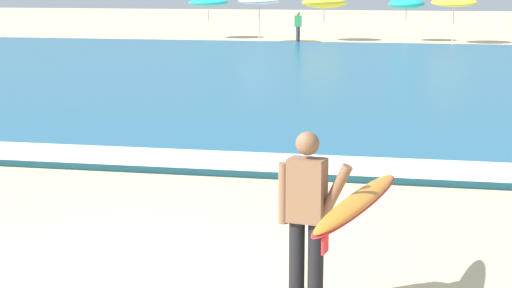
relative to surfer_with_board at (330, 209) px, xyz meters
The scene contains 10 objects.
ground_plane 2.48m from the surfer_with_board, behind, with size 160.00×160.00×0.00m, color beige.
sea 19.45m from the surfer_with_board, 96.65° to the left, with size 120.00×28.00×0.14m, color #1E6084.
surf_foam 6.37m from the surfer_with_board, 110.91° to the left, with size 120.00×1.42×0.01m, color white.
surfer_with_board is the anchor object (origin of this frame).
beach_umbrella_0 38.30m from the surfer_with_board, 106.55° to the left, with size 2.11×2.12×2.10m.
beach_umbrella_1 34.86m from the surfer_with_board, 102.59° to the left, with size 2.04×2.05×2.28m.
beach_umbrella_2 36.32m from the surfer_with_board, 97.31° to the left, with size 2.28×2.31×2.25m.
beach_umbrella_3 36.61m from the surfer_with_board, 90.79° to the left, with size 1.83×1.85×2.16m.
beach_umbrella_4 35.60m from the surfer_with_board, 87.07° to the left, with size 2.23×2.26×2.28m.
beachgoer_near_row_left 33.97m from the surfer_with_board, 99.43° to the left, with size 0.32×0.20×1.58m.
Camera 1 is at (3.11, -7.73, 3.09)m, focal length 59.56 mm.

